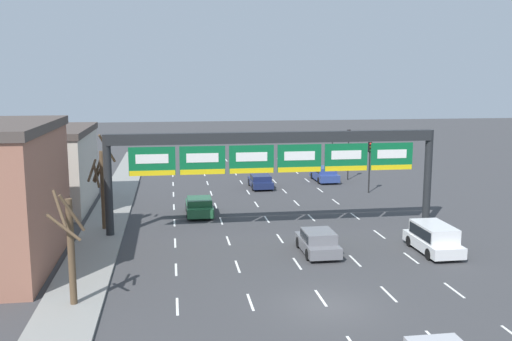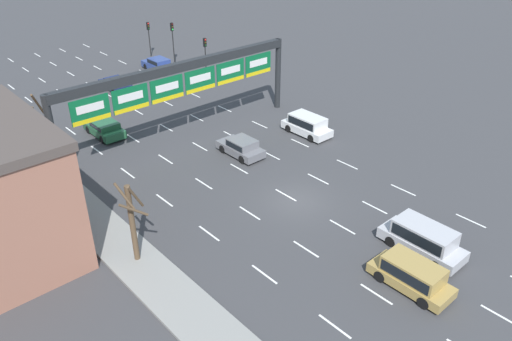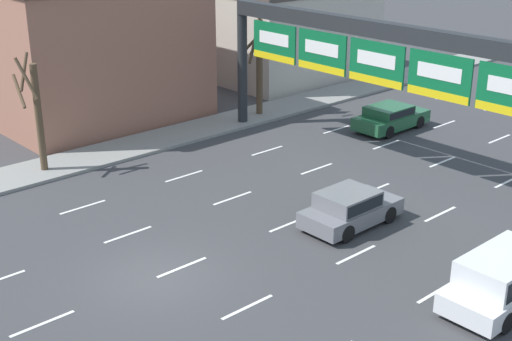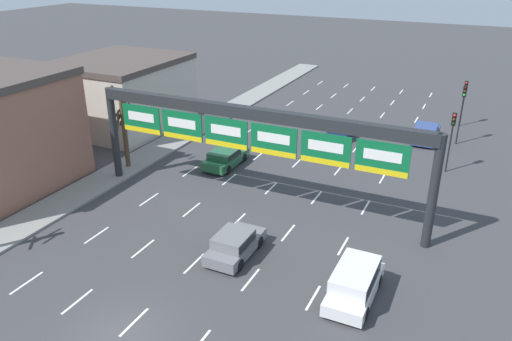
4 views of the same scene
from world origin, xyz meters
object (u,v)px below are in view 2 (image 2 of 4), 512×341
(sign_gantry, at_px, (182,78))
(suv_white, at_px, (307,124))
(traffic_light_near_gantry, at_px, (149,32))
(car_grey, at_px, (241,147))
(suv_silver, at_px, (423,238))
(traffic_light_far_end, at_px, (205,50))
(tree_bare_second, at_px, (37,136))
(car_green, at_px, (105,128))
(car_navy, at_px, (115,83))
(car_blue, at_px, (158,64))
(traffic_light_mid_block, at_px, (173,36))
(tree_bare_closest, at_px, (132,220))
(suv_gold, at_px, (412,274))

(sign_gantry, xyz_separation_m, suv_white, (8.30, -6.09, -4.38))
(suv_white, height_order, traffic_light_near_gantry, traffic_light_near_gantry)
(sign_gantry, height_order, car_grey, sign_gantry)
(suv_silver, bearing_deg, suv_white, 66.20)
(suv_silver, height_order, traffic_light_far_end, traffic_light_far_end)
(suv_white, xyz_separation_m, tree_bare_second, (-19.56, 7.84, 2.25))
(car_green, xyz_separation_m, car_navy, (6.14, 9.70, -0.04))
(car_blue, bearing_deg, car_navy, -160.05)
(car_grey, distance_m, traffic_light_mid_block, 24.97)
(car_grey, bearing_deg, suv_silver, -90.25)
(sign_gantry, distance_m, tree_bare_second, 11.59)
(car_navy, bearing_deg, tree_bare_second, -134.00)
(traffic_light_near_gantry, bearing_deg, car_green, -130.75)
(traffic_light_mid_block, bearing_deg, tree_bare_closest, -126.91)
(suv_gold, xyz_separation_m, traffic_light_mid_block, (12.23, 40.51, 2.67))
(sign_gantry, relative_size, suv_white, 4.96)
(suv_white, bearing_deg, tree_bare_closest, -164.85)
(car_grey, height_order, traffic_light_near_gantry, traffic_light_near_gantry)
(car_navy, relative_size, traffic_light_near_gantry, 0.95)
(car_grey, distance_m, traffic_light_near_gantry, 29.69)
(suv_silver, distance_m, tree_bare_second, 26.62)
(car_blue, xyz_separation_m, car_navy, (-6.78, -2.46, -0.10))
(car_blue, distance_m, traffic_light_mid_block, 3.78)
(sign_gantry, bearing_deg, tree_bare_second, 171.16)
(car_navy, height_order, traffic_light_mid_block, traffic_light_mid_block)
(tree_bare_second, bearing_deg, suv_silver, -61.24)
(sign_gantry, height_order, suv_white, sign_gantry)
(car_navy, xyz_separation_m, traffic_light_mid_block, (9.29, 2.87, 2.90))
(car_green, bearing_deg, car_blue, 43.26)
(sign_gantry, xyz_separation_m, car_green, (-4.74, 5.17, -4.61))
(car_grey, relative_size, traffic_light_mid_block, 0.80)
(suv_silver, relative_size, tree_bare_closest, 0.94)
(tree_bare_closest, bearing_deg, suv_silver, -38.67)
(suv_silver, height_order, suv_white, suv_silver)
(suv_silver, distance_m, car_blue, 39.41)
(traffic_light_near_gantry, relative_size, tree_bare_second, 0.67)
(car_grey, height_order, suv_white, suv_white)
(traffic_light_near_gantry, height_order, traffic_light_mid_block, traffic_light_mid_block)
(suv_silver, bearing_deg, tree_bare_second, 118.76)
(sign_gantry, relative_size, car_navy, 5.44)
(car_navy, bearing_deg, car_blue, 19.95)
(suv_white, distance_m, tree_bare_second, 21.20)
(suv_silver, bearing_deg, car_grey, 89.75)
(sign_gantry, distance_m, car_navy, 15.64)
(car_blue, relative_size, traffic_light_far_end, 0.98)
(car_grey, bearing_deg, car_blue, 73.74)
(traffic_light_mid_block, distance_m, tree_bare_second, 27.16)
(car_navy, xyz_separation_m, traffic_light_near_gantry, (9.12, 8.01, 2.38))
(car_navy, bearing_deg, tree_bare_closest, -115.61)
(sign_gantry, distance_m, suv_white, 11.19)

